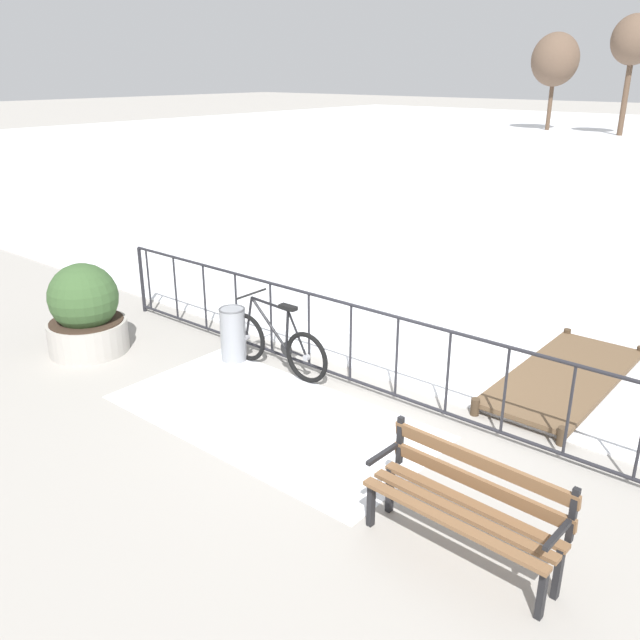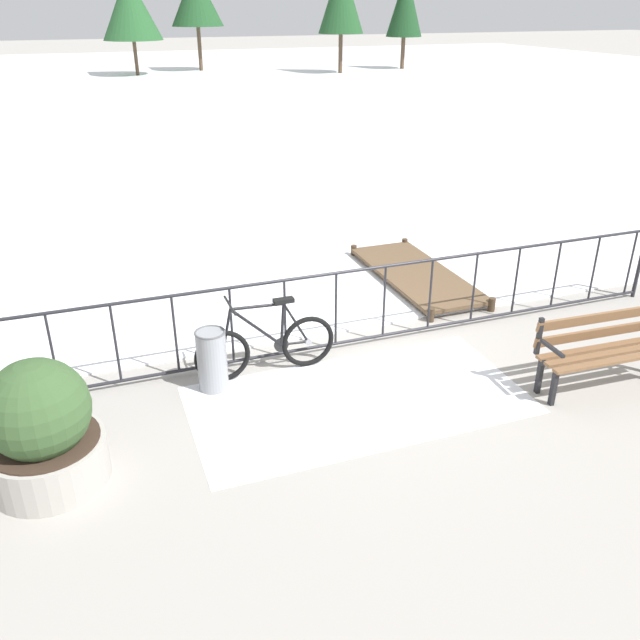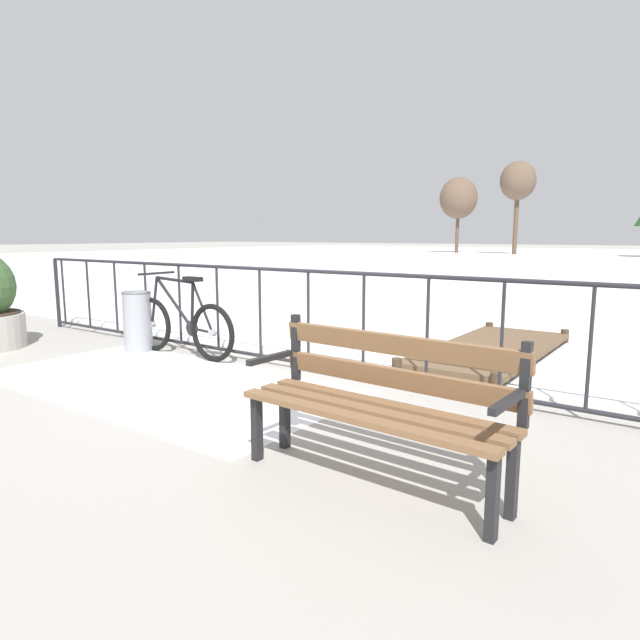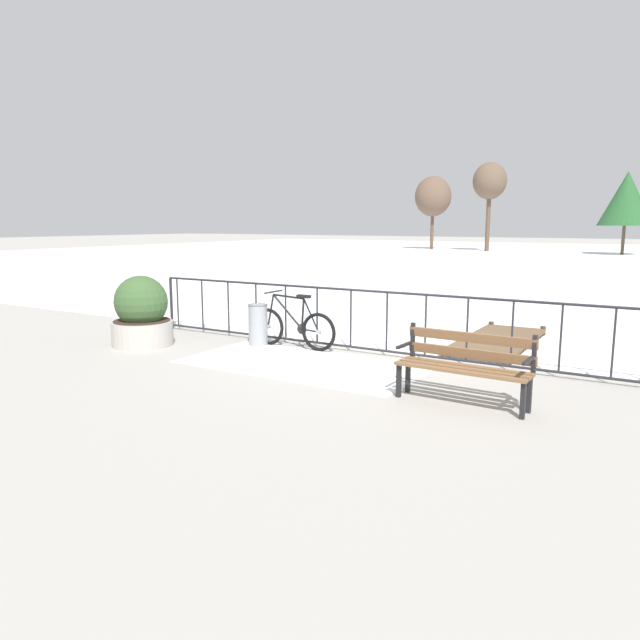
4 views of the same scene
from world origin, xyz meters
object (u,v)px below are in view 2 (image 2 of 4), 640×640
object	(u,v)px
park_bench	(602,345)
bicycle_near_railing	(266,346)
planter_with_shrub	(42,430)
trash_bin	(212,360)

from	to	relation	value
park_bench	bicycle_near_railing	bearing A→B (deg)	156.34
bicycle_near_railing	park_bench	distance (m)	3.86
bicycle_near_railing	planter_with_shrub	size ratio (longest dim) A/B	1.38
park_bench	planter_with_shrub	world-z (taller)	planter_with_shrub
bicycle_near_railing	planter_with_shrub	bearing A→B (deg)	-153.97
planter_with_shrub	trash_bin	xyz separation A→B (m)	(1.76, 1.07, -0.19)
bicycle_near_railing	park_bench	bearing A→B (deg)	-23.66
planter_with_shrub	trash_bin	size ratio (longest dim) A/B	1.70
bicycle_near_railing	trash_bin	world-z (taller)	bicycle_near_railing
bicycle_near_railing	trash_bin	size ratio (longest dim) A/B	2.34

